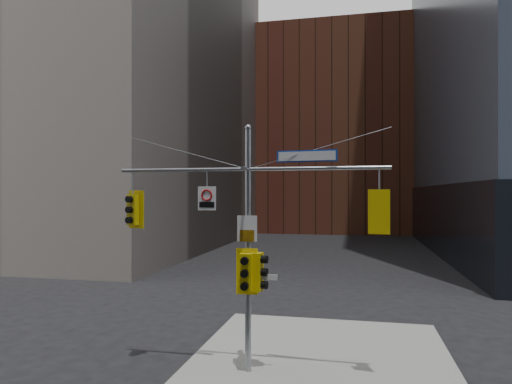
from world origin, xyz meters
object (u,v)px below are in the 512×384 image
at_px(traffic_light_west_arm, 133,209).
at_px(regulatory_sign_arm, 207,198).
at_px(traffic_light_east_arm, 379,212).
at_px(traffic_light_pole_front, 246,272).
at_px(street_sign_blade, 307,156).
at_px(traffic_light_pole_side, 259,272).
at_px(signal_assembly, 248,224).

relative_size(traffic_light_west_arm, regulatory_sign_arm, 1.67).
bearing_deg(traffic_light_east_arm, traffic_light_west_arm, 5.85).
relative_size(traffic_light_pole_front, street_sign_blade, 0.76).
xyz_separation_m(traffic_light_pole_side, street_sign_blade, (1.37, 0.00, 3.32)).
height_order(street_sign_blade, regulatory_sign_arm, street_sign_blade).
bearing_deg(signal_assembly, regulatory_sign_arm, -179.07).
bearing_deg(traffic_light_pole_side, regulatory_sign_arm, 99.21).
bearing_deg(traffic_light_pole_front, traffic_light_pole_side, 36.34).
height_order(traffic_light_pole_front, street_sign_blade, street_sign_blade).
bearing_deg(signal_assembly, traffic_light_west_arm, 179.80).
bearing_deg(street_sign_blade, traffic_light_pole_side, -174.20).
relative_size(signal_assembly, traffic_light_pole_side, 7.24).
xyz_separation_m(street_sign_blade, regulatory_sign_arm, (-2.95, -0.02, -1.18)).
distance_m(signal_assembly, traffic_light_pole_side, 1.43).
bearing_deg(traffic_light_pole_side, signal_assembly, 98.50).
xyz_separation_m(traffic_light_pole_front, regulatory_sign_arm, (-1.25, 0.25, 2.12)).
relative_size(street_sign_blade, regulatory_sign_arm, 2.46).
xyz_separation_m(signal_assembly, regulatory_sign_arm, (-1.25, -0.02, 0.76)).
distance_m(traffic_light_east_arm, regulatory_sign_arm, 4.94).
distance_m(signal_assembly, street_sign_blade, 2.57).
bearing_deg(traffic_light_west_arm, traffic_light_pole_front, 7.59).
height_order(traffic_light_west_arm, traffic_light_east_arm, traffic_light_east_arm).
distance_m(traffic_light_west_arm, regulatory_sign_arm, 2.42).
bearing_deg(traffic_light_east_arm, street_sign_blade, 5.89).
height_order(signal_assembly, traffic_light_east_arm, signal_assembly).
xyz_separation_m(signal_assembly, street_sign_blade, (1.70, 0.00, 1.93)).
xyz_separation_m(traffic_light_pole_side, regulatory_sign_arm, (-1.57, -0.02, 2.14)).
distance_m(signal_assembly, traffic_light_west_arm, 3.66).
height_order(traffic_light_west_arm, regulatory_sign_arm, regulatory_sign_arm).
relative_size(traffic_light_west_arm, street_sign_blade, 0.68).
distance_m(traffic_light_east_arm, street_sign_blade, 2.52).
height_order(traffic_light_east_arm, traffic_light_pole_side, traffic_light_east_arm).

